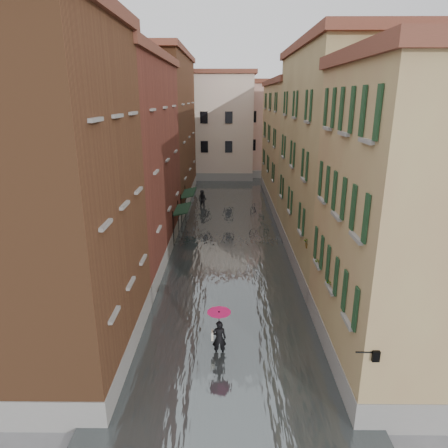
{
  "coord_description": "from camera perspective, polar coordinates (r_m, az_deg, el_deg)",
  "views": [
    {
      "loc": [
        -0.11,
        -16.26,
        10.42
      ],
      "look_at": [
        -0.33,
        6.91,
        3.0
      ],
      "focal_mm": 32.0,
      "sensor_mm": 36.0,
      "label": 1
    }
  ],
  "objects": [
    {
      "name": "building_left_near",
      "position": [
        16.32,
        -24.47,
        2.23
      ],
      "size": [
        6.0,
        8.0,
        13.0
      ],
      "primitive_type": "cube",
      "color": "brown",
      "rests_on": "ground"
    },
    {
      "name": "building_left_far",
      "position": [
        40.99,
        -9.37,
        12.75
      ],
      "size": [
        6.0,
        16.0,
        14.0
      ],
      "primitive_type": "cube",
      "color": "brown",
      "rests_on": "ground"
    },
    {
      "name": "ground",
      "position": [
        19.31,
        0.81,
        -14.9
      ],
      "size": [
        120.0,
        120.0,
        0.0
      ],
      "primitive_type": "plane",
      "color": "#605F62",
      "rests_on": "ground"
    },
    {
      "name": "building_right_mid",
      "position": [
        26.53,
        16.27,
        8.56
      ],
      "size": [
        6.0,
        14.0,
        13.0
      ],
      "primitive_type": "cube",
      "color": "tan",
      "rests_on": "ground"
    },
    {
      "name": "awning_far",
      "position": [
        34.44,
        -5.11,
        4.35
      ],
      "size": [
        1.09,
        3.4,
        2.8
      ],
      "color": "black",
      "rests_on": "ground"
    },
    {
      "name": "wall_lantern",
      "position": [
        13.42,
        20.73,
        -17.1
      ],
      "size": [
        0.71,
        0.22,
        0.35
      ],
      "color": "black",
      "rests_on": "ground"
    },
    {
      "name": "building_end_pink",
      "position": [
        56.76,
        6.9,
        13.17
      ],
      "size": [
        10.0,
        9.0,
        12.0
      ],
      "primitive_type": "cube",
      "color": "tan",
      "rests_on": "ground"
    },
    {
      "name": "building_right_near",
      "position": [
        16.61,
        25.87,
        -0.41
      ],
      "size": [
        6.0,
        8.0,
        11.5
      ],
      "primitive_type": "cube",
      "color": "#9C7650",
      "rests_on": "ground"
    },
    {
      "name": "window_planters",
      "position": [
        18.71,
        13.61,
        -4.45
      ],
      "size": [
        0.59,
        5.73,
        0.84
      ],
      "color": "brown",
      "rests_on": "ground"
    },
    {
      "name": "building_end_cream",
      "position": [
        54.48,
        -2.57,
        13.62
      ],
      "size": [
        12.0,
        9.0,
        13.0
      ],
      "primitive_type": "cube",
      "color": "beige",
      "rests_on": "ground"
    },
    {
      "name": "building_left_mid",
      "position": [
        26.51,
        -14.68,
        8.14
      ],
      "size": [
        6.0,
        14.0,
        12.5
      ],
      "primitive_type": "cube",
      "color": "maroon",
      "rests_on": "ground"
    },
    {
      "name": "pedestrian_main",
      "position": [
        17.02,
        -0.72,
        -14.75
      ],
      "size": [
        1.0,
        1.0,
        2.06
      ],
      "color": "black",
      "rests_on": "ground"
    },
    {
      "name": "pedestrian_far",
      "position": [
        38.6,
        -3.1,
        3.49
      ],
      "size": [
        1.09,
        0.98,
        1.84
      ],
      "primitive_type": "imported",
      "rotation": [
        0.0,
        0.0,
        -0.38
      ],
      "color": "black",
      "rests_on": "ground"
    },
    {
      "name": "building_right_far",
      "position": [
        41.15,
        10.68,
        10.94
      ],
      "size": [
        6.0,
        16.0,
        11.5
      ],
      "primitive_type": "cube",
      "color": "#9C7650",
      "rests_on": "ground"
    },
    {
      "name": "floodwater",
      "position": [
        31.03,
        0.72,
        -1.67
      ],
      "size": [
        10.0,
        60.0,
        0.2
      ],
      "primitive_type": "cube",
      "color": "#494F51",
      "rests_on": "ground"
    },
    {
      "name": "awning_near",
      "position": [
        29.49,
        -6.05,
        2.01
      ],
      "size": [
        1.09,
        3.05,
        2.8
      ],
      "color": "black",
      "rests_on": "ground"
    }
  ]
}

